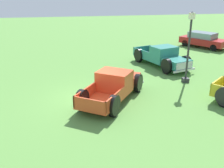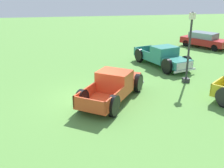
% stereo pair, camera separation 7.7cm
% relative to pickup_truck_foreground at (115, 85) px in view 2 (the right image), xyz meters
% --- Properties ---
extents(ground_plane, '(80.00, 80.00, 0.00)m').
position_rel_pickup_truck_foreground_xyz_m(ground_plane, '(-0.01, -1.15, -0.71)').
color(ground_plane, '#5B9342').
extents(pickup_truck_foreground, '(5.01, 4.18, 1.50)m').
position_rel_pickup_truck_foreground_xyz_m(pickup_truck_foreground, '(0.00, 0.00, 0.00)').
color(pickup_truck_foreground, '#D14723').
rests_on(pickup_truck_foreground, ground_plane).
extents(pickup_truck_behind_right, '(5.27, 3.25, 1.52)m').
position_rel_pickup_truck_foreground_xyz_m(pickup_truck_behind_right, '(-4.92, 4.53, 0.01)').
color(pickup_truck_behind_right, '#2D8475').
rests_on(pickup_truck_behind_right, ground_plane).
extents(sedan_distant_b, '(4.52, 3.84, 1.43)m').
position_rel_pickup_truck_foreground_xyz_m(sedan_distant_b, '(-10.57, 10.54, 0.04)').
color(sedan_distant_b, '#B21E1E').
rests_on(sedan_distant_b, ground_plane).
extents(lamp_post_near, '(0.36, 0.36, 4.21)m').
position_rel_pickup_truck_foreground_xyz_m(lamp_post_near, '(-1.67, 4.74, 1.49)').
color(lamp_post_near, '#2D2D33').
rests_on(lamp_post_near, ground_plane).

